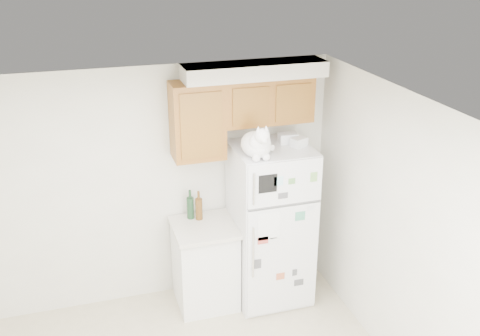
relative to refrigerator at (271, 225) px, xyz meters
name	(u,v)px	position (x,y,z in m)	size (l,w,h in m)	color
room_shell	(197,230)	(-1.07, -1.36, 0.82)	(3.84, 4.04, 2.52)	silver
refrigerator	(271,225)	(0.00, 0.00, 0.00)	(0.76, 0.78, 1.70)	silver
base_counter	(205,264)	(-0.69, 0.07, -0.39)	(0.64, 0.64, 0.92)	white
cat	(258,144)	(-0.22, -0.19, 0.98)	(0.34, 0.50, 0.35)	white
storage_box_back	(288,138)	(0.20, 0.09, 0.90)	(0.18, 0.13, 0.10)	white
storage_box_front	(299,142)	(0.26, -0.04, 0.89)	(0.15, 0.11, 0.09)	white
bottle_green	(190,204)	(-0.79, 0.26, 0.23)	(0.07, 0.07, 0.31)	#19381E
bottle_amber	(199,205)	(-0.71, 0.21, 0.23)	(0.07, 0.07, 0.31)	#593814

